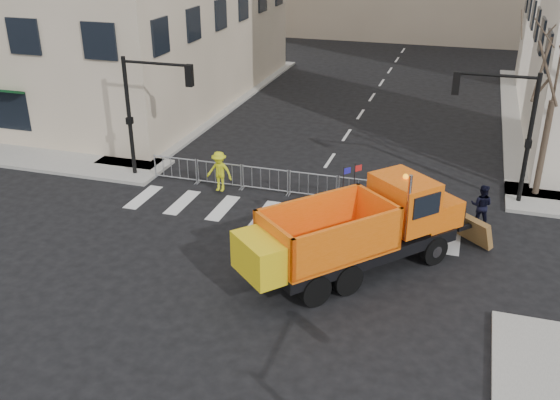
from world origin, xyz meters
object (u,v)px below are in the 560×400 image
(plow_truck, at_px, (355,229))
(newspaper_box, at_px, (413,201))
(cop_b, at_px, (481,205))
(worker, at_px, (219,171))
(cop_a, at_px, (432,216))
(cop_c, at_px, (429,221))

(plow_truck, distance_m, newspaper_box, 4.95)
(cop_b, xyz_separation_m, worker, (-10.55, -0.20, 0.19))
(cop_b, relative_size, worker, 0.96)
(plow_truck, relative_size, cop_a, 4.53)
(worker, distance_m, newspaper_box, 8.04)
(plow_truck, height_order, cop_b, plow_truck)
(cop_c, relative_size, worker, 1.16)
(cop_a, bearing_deg, cop_b, -132.65)
(worker, xyz_separation_m, newspaper_box, (8.04, 0.11, -0.32))
(cop_b, xyz_separation_m, newspaper_box, (-2.51, -0.09, -0.13))
(cop_c, bearing_deg, cop_a, -123.42)
(cop_c, relative_size, newspaper_box, 1.83)
(plow_truck, height_order, cop_a, plow_truck)
(cop_a, bearing_deg, cop_c, 88.42)
(cop_c, xyz_separation_m, worker, (-8.81, 2.10, 0.01))
(cop_b, relative_size, newspaper_box, 1.51)
(cop_b, bearing_deg, newspaper_box, 9.95)
(plow_truck, bearing_deg, newspaper_box, 24.96)
(cop_b, distance_m, worker, 10.55)
(cop_a, bearing_deg, newspaper_box, -60.52)
(cop_a, bearing_deg, plow_truck, 56.62)
(newspaper_box, bearing_deg, worker, 161.52)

